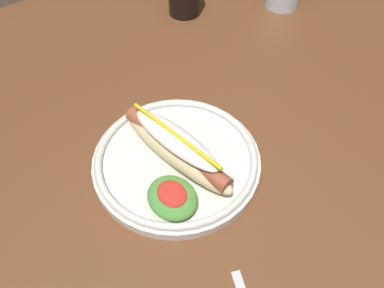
% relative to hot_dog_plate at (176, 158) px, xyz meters
% --- Properties ---
extents(ground_plane, '(8.00, 8.00, 0.00)m').
position_rel_hot_dog_plate_xyz_m(ground_plane, '(-0.05, 0.21, -0.76)').
color(ground_plane, '#3D2D23').
extents(dining_table, '(1.19, 1.00, 0.74)m').
position_rel_hot_dog_plate_xyz_m(dining_table, '(-0.05, 0.21, -0.12)').
color(dining_table, brown).
rests_on(dining_table, ground_plane).
extents(hot_dog_plate, '(0.27, 0.27, 0.08)m').
position_rel_hot_dog_plate_xyz_m(hot_dog_plate, '(0.00, 0.00, 0.00)').
color(hot_dog_plate, silver).
rests_on(hot_dog_plate, dining_table).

